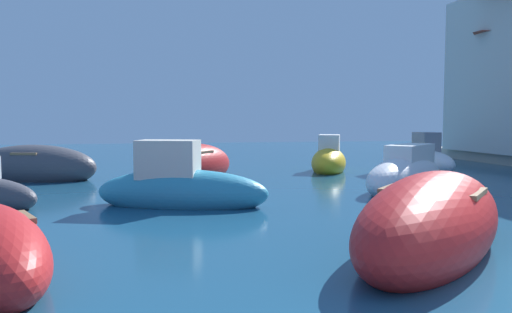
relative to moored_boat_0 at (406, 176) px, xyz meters
name	(u,v)px	position (x,y,z in m)	size (l,w,h in m)	color
moored_boat_0	(406,176)	(0.00, 0.00, 0.00)	(4.31, 4.02, 1.64)	white
moored_boat_3	(190,166)	(-6.06, 4.16, 0.01)	(4.30, 4.68, 1.61)	#B21E1E
moored_boat_4	(432,223)	(-3.02, -6.47, 0.02)	(5.06, 5.16, 1.64)	#B21E1E
moored_boat_6	(329,161)	(-0.35, 5.65, -0.01)	(2.57, 3.56, 1.75)	gold
moored_boat_7	(180,188)	(-6.72, -1.37, 0.01)	(4.42, 2.59, 1.86)	teal
moored_boat_8	(429,160)	(3.80, 5.12, -0.02)	(1.35, 3.07, 1.80)	white
moored_boat_10	(33,167)	(-11.38, 4.91, 0.01)	(4.69, 2.75, 1.59)	#3F3F47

